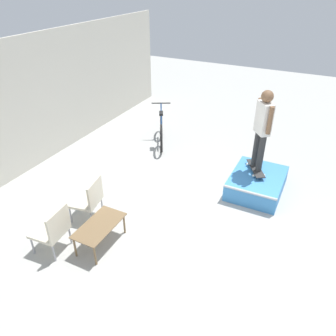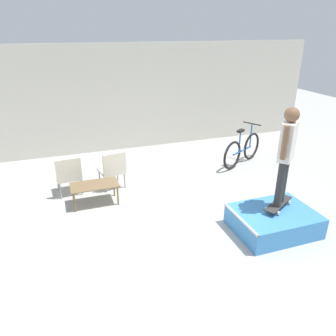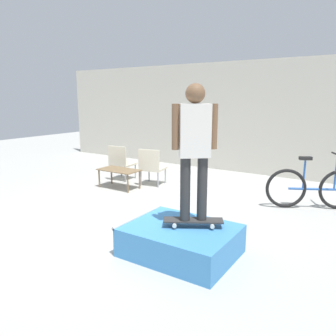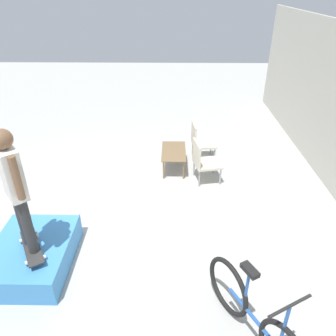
# 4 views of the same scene
# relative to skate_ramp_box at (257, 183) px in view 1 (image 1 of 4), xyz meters

# --- Properties ---
(ground_plane) EXTENTS (24.00, 24.00, 0.00)m
(ground_plane) POSITION_rel_skate_ramp_box_xyz_m (-1.55, 0.78, -0.19)
(ground_plane) COLOR #A8A8A3
(house_wall_back) EXTENTS (12.00, 0.06, 3.00)m
(house_wall_back) POSITION_rel_skate_ramp_box_xyz_m (-1.55, 5.15, 1.31)
(house_wall_back) COLOR beige
(house_wall_back) RESTS_ON ground_plane
(skate_ramp_box) EXTENTS (1.42, 1.08, 0.41)m
(skate_ramp_box) POSITION_rel_skate_ramp_box_xyz_m (0.00, 0.00, 0.00)
(skate_ramp_box) COLOR #3D84C6
(skate_ramp_box) RESTS_ON ground_plane
(skateboard_on_ramp) EXTENTS (0.77, 0.56, 0.07)m
(skateboard_on_ramp) POSITION_rel_skate_ramp_box_xyz_m (0.13, 0.09, 0.28)
(skateboard_on_ramp) COLOR #2D2D2D
(skateboard_on_ramp) RESTS_ON skate_ramp_box
(person_skater) EXTENTS (0.46, 0.40, 1.72)m
(person_skater) POSITION_rel_skate_ramp_box_xyz_m (0.13, 0.09, 1.31)
(person_skater) COLOR #2D2D2D
(person_skater) RESTS_ON skateboard_on_ramp
(coffee_table) EXTENTS (0.96, 0.52, 0.43)m
(coffee_table) POSITION_rel_skate_ramp_box_xyz_m (-2.86, 2.04, 0.19)
(coffee_table) COLOR brown
(coffee_table) RESTS_ON ground_plane
(patio_chair_left) EXTENTS (0.56, 0.56, 0.88)m
(patio_chair_left) POSITION_rel_skate_ramp_box_xyz_m (-3.32, 2.63, 0.28)
(patio_chair_left) COLOR #99999E
(patio_chair_left) RESTS_ON ground_plane
(patio_chair_right) EXTENTS (0.61, 0.61, 0.88)m
(patio_chair_right) POSITION_rel_skate_ramp_box_xyz_m (-2.37, 2.63, 0.28)
(patio_chair_right) COLOR #99999E
(patio_chair_right) RESTS_ON ground_plane
(bicycle) EXTENTS (1.54, 0.85, 1.04)m
(bicycle) POSITION_rel_skate_ramp_box_xyz_m (1.11, 2.93, 0.20)
(bicycle) COLOR black
(bicycle) RESTS_ON ground_plane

